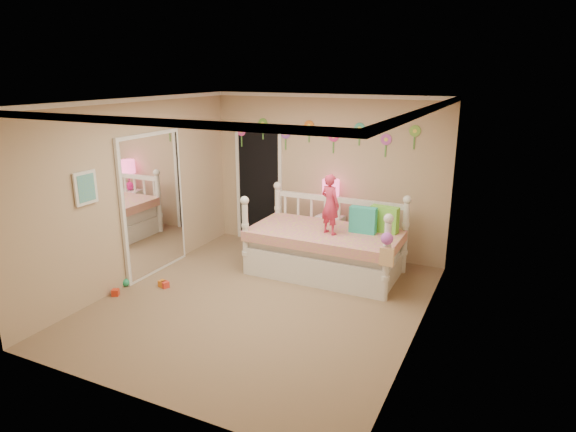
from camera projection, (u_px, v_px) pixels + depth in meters
The scene contains 18 objects.
floor at pixel (262, 303), 6.56m from camera, with size 4.00×4.50×0.01m, color #7F684C.
ceiling at pixel (258, 101), 5.83m from camera, with size 4.00×4.50×0.01m, color white.
back_wall at pixel (326, 175), 8.14m from camera, with size 4.00×0.01×2.60m, color tan.
left_wall at pixel (136, 192), 7.02m from camera, with size 0.01×4.50×2.60m, color tan.
right_wall at pixel (423, 229), 5.37m from camera, with size 0.01×4.50×2.60m, color tan.
crown_molding at pixel (258, 104), 5.84m from camera, with size 4.00×4.50×0.06m, color white, non-canonical shape.
daybed at pixel (325, 234), 7.37m from camera, with size 2.25×1.21×1.22m, color white, non-canonical shape.
pillow_turquoise at pixel (363, 220), 7.18m from camera, with size 0.38×0.13×0.38m, color #23B289.
pillow_lime at pixel (384, 219), 7.22m from camera, with size 0.40×0.15×0.38m, color #7BE245.
child at pixel (330, 204), 7.07m from camera, with size 0.32×0.21×0.88m, color #CD2E50.
nightstand at pixel (330, 236), 8.15m from camera, with size 0.41×0.31×0.68m, color white.
table_lamp at pixel (331, 192), 7.94m from camera, with size 0.27×0.27×0.60m.
closet_doorway at pixel (259, 184), 8.72m from camera, with size 0.90×0.04×2.07m, color black.
flower_decals at pixel (321, 136), 7.99m from camera, with size 3.40×0.02×0.50m, color #B2668C, non-canonical shape.
mirror_closet at pixel (154, 204), 7.34m from camera, with size 0.07×1.30×2.10m, color white.
wall_picture at pixel (86, 188), 6.16m from camera, with size 0.05×0.34×0.42m, color white.
hanging_bag at pixel (386, 250), 6.34m from camera, with size 0.20×0.16×0.36m, color beige, non-canonical shape.
toy_scatter at pixel (146, 282), 7.07m from camera, with size 0.80×1.30×0.11m, color #996666, non-canonical shape.
Camera 1 is at (2.89, -5.24, 2.95)m, focal length 31.00 mm.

